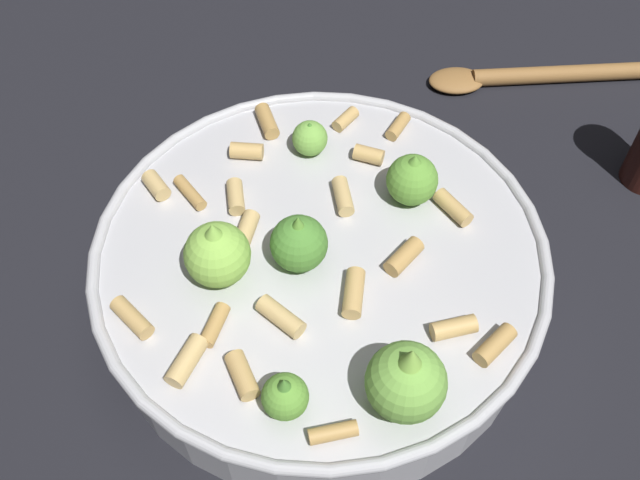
# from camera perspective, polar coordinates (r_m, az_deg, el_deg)

# --- Properties ---
(ground_plane) EXTENTS (2.40, 2.40, 0.00)m
(ground_plane) POSITION_cam_1_polar(r_m,az_deg,el_deg) (0.54, 0.00, -4.11)
(ground_plane) COLOR black
(cooking_pan) EXTENTS (0.32, 0.32, 0.12)m
(cooking_pan) POSITION_cam_1_polar(r_m,az_deg,el_deg) (0.51, 0.02, -2.24)
(cooking_pan) COLOR #B7B7BC
(cooking_pan) RESTS_ON ground
(wooden_spoon) EXTENTS (0.23, 0.16, 0.02)m
(wooden_spoon) POSITION_cam_1_polar(r_m,az_deg,el_deg) (0.73, 17.74, 12.39)
(wooden_spoon) COLOR olive
(wooden_spoon) RESTS_ON ground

